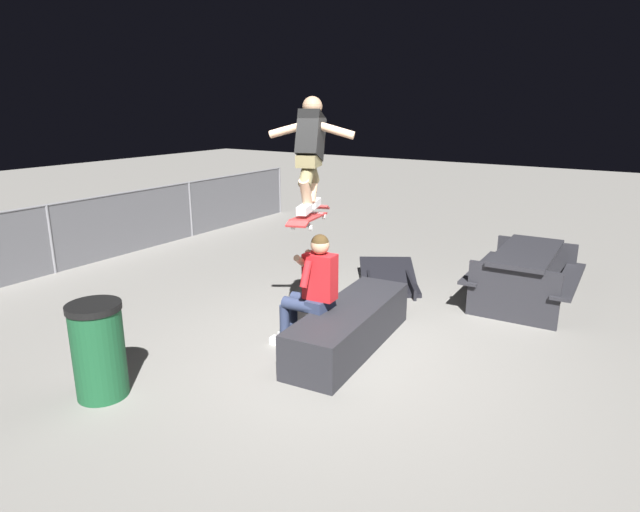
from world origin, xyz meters
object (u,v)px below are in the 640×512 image
(skater_airborne, at_px, (310,149))
(kicker_ramp, at_px, (388,280))
(ledge_box_main, at_px, (350,327))
(skateboard, at_px, (309,217))
(person_sitting_on_ledge, at_px, (311,286))
(picnic_table_back, at_px, (526,268))
(trash_bin, at_px, (99,350))

(skater_airborne, xyz_separation_m, kicker_ramp, (2.53, 0.29, -2.15))
(ledge_box_main, relative_size, kicker_ramp, 1.39)
(ledge_box_main, xyz_separation_m, skater_airborne, (-0.29, 0.32, 1.96))
(skater_airborne, bearing_deg, skateboard, -160.69)
(person_sitting_on_ledge, xyz_separation_m, kicker_ramp, (2.49, 0.27, -0.68))
(person_sitting_on_ledge, relative_size, picnic_table_back, 0.75)
(skateboard, bearing_deg, skater_airborne, 19.31)
(skateboard, xyz_separation_m, kicker_ramp, (2.58, 0.31, -1.46))
(ledge_box_main, relative_size, trash_bin, 2.30)
(skateboard, relative_size, skater_airborne, 0.92)
(ledge_box_main, distance_m, kicker_ramp, 2.32)
(ledge_box_main, distance_m, picnic_table_back, 2.82)
(skateboard, distance_m, picnic_table_back, 3.41)
(picnic_table_back, relative_size, trash_bin, 1.93)
(skateboard, xyz_separation_m, trash_bin, (-1.81, 1.11, -1.06))
(picnic_table_back, bearing_deg, trash_bin, 149.83)
(skater_airborne, distance_m, picnic_table_back, 3.64)
(skateboard, height_order, picnic_table_back, skateboard)
(skateboard, distance_m, kicker_ramp, 2.98)
(skateboard, relative_size, trash_bin, 1.13)
(skateboard, relative_size, kicker_ramp, 0.68)
(skateboard, distance_m, trash_bin, 2.37)
(person_sitting_on_ledge, height_order, kicker_ramp, person_sitting_on_ledge)
(kicker_ramp, height_order, trash_bin, trash_bin)
(person_sitting_on_ledge, bearing_deg, trash_bin, 150.57)
(skater_airborne, xyz_separation_m, picnic_table_back, (2.78, -1.61, -1.70))
(ledge_box_main, xyz_separation_m, skateboard, (-0.35, 0.30, 1.27))
(skater_airborne, bearing_deg, picnic_table_back, -30.03)
(picnic_table_back, bearing_deg, ledge_box_main, 152.62)
(skater_airborne, relative_size, trash_bin, 1.23)
(picnic_table_back, distance_m, trash_bin, 5.38)
(trash_bin, bearing_deg, picnic_table_back, -30.17)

